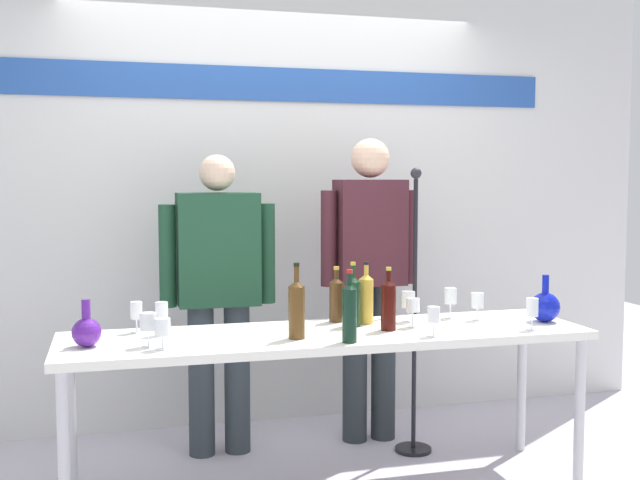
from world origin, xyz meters
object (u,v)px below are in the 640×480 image
object	(u,v)px
wine_glass_left_1	(136,311)
wine_glass_right_3	(434,316)
wine_bottle_1	(366,297)
wine_glass_right_2	(413,306)
presenter_left	(218,284)
presenter_right	(370,270)
wine_glass_right_4	(450,297)
display_table	(328,344)
wine_bottle_3	(353,300)
decanter_blue_left	(87,331)
microphone_stand	(414,358)
wine_glass_right_5	(408,300)
wine_glass_left_3	(162,312)
wine_glass_left_2	(162,328)
wine_bottle_4	(350,311)
wine_bottle_0	(336,298)
wine_bottle_5	(388,303)
wine_glass_right_1	(532,308)
decanter_blue_right	(545,306)
wine_glass_left_0	(148,322)
wine_glass_right_0	(478,301)
wine_bottle_2	(297,308)

from	to	relation	value
wine_glass_left_1	wine_glass_right_3	distance (m)	1.38
wine_bottle_1	wine_glass_right_2	size ratio (longest dim) A/B	2.19
presenter_left	presenter_right	world-z (taller)	presenter_right
wine_glass_right_3	wine_glass_right_4	distance (m)	0.49
display_table	wine_bottle_3	distance (m)	0.27
decanter_blue_left	microphone_stand	world-z (taller)	microphone_stand
wine_glass_right_3	wine_glass_right_5	world-z (taller)	wine_glass_right_5
wine_glass_left_3	wine_glass_right_3	bearing A→B (deg)	-16.08
wine_glass_left_2	wine_bottle_4	bearing A→B (deg)	-5.14
wine_bottle_0	wine_glass_left_3	distance (m)	0.88
wine_bottle_4	wine_bottle_0	bearing A→B (deg)	80.51
presenter_left	wine_glass_right_3	bearing A→B (deg)	-45.73
display_table	decanter_blue_left	distance (m)	1.10
wine_bottle_0	wine_bottle_5	distance (m)	0.33
wine_glass_left_2	wine_glass_right_1	size ratio (longest dim) A/B	0.87
microphone_stand	presenter_left	bearing A→B (deg)	166.32
wine_bottle_0	decanter_blue_right	bearing A→B (deg)	-15.14
wine_glass_right_3	microphone_stand	world-z (taller)	microphone_stand
wine_glass_right_3	microphone_stand	xyz separation A→B (m)	(0.17, 0.64, -0.35)
wine_bottle_4	wine_glass_right_5	distance (m)	0.58
wine_glass_right_1	wine_glass_left_1	bearing A→B (deg)	166.96
wine_glass_left_0	wine_glass_right_2	xyz separation A→B (m)	(1.26, 0.12, -0.00)
presenter_right	wine_bottle_1	size ratio (longest dim) A/B	5.53
wine_glass_left_2	wine_glass_right_4	distance (m)	1.53
wine_glass_right_0	wine_glass_right_5	distance (m)	0.36
wine_glass_left_0	wine_bottle_3	bearing A→B (deg)	12.43
wine_glass_right_4	wine_glass_right_5	distance (m)	0.25
presenter_left	wine_glass_right_5	xyz separation A→B (m)	(0.89, -0.52, -0.04)
wine_bottle_4	microphone_stand	size ratio (longest dim) A/B	0.21
wine_bottle_2	wine_glass_right_5	xyz separation A→B (m)	(0.64, 0.25, -0.03)
display_table	wine_bottle_3	size ratio (longest dim) A/B	7.88
presenter_right	decanter_blue_right	bearing A→B (deg)	-45.42
wine_glass_left_0	wine_glass_right_1	xyz separation A→B (m)	(1.79, -0.10, -0.00)
wine_bottle_4	decanter_blue_left	bearing A→B (deg)	169.48
wine_bottle_3	wine_glass_left_3	distance (m)	0.92
wine_glass_left_1	wine_glass_left_2	distance (m)	0.40
display_table	microphone_stand	size ratio (longest dim) A/B	1.60
wine_bottle_2	wine_glass_right_1	distance (m)	1.14
presenter_right	wine_glass_left_3	world-z (taller)	presenter_right
display_table	wine_glass_right_5	xyz separation A→B (m)	(0.46, 0.14, 0.17)
wine_bottle_0	wine_glass_right_1	bearing A→B (deg)	-27.77
decanter_blue_left	wine_glass_left_0	distance (m)	0.27
wine_bottle_0	wine_glass_left_0	world-z (taller)	wine_bottle_0
presenter_left	wine_bottle_0	world-z (taller)	presenter_left
wine_glass_right_1	wine_bottle_1	bearing A→B (deg)	153.41
wine_bottle_0	wine_glass_right_0	xyz separation A→B (m)	(0.71, -0.15, -0.02)
wine_glass_right_0	display_table	bearing A→B (deg)	-174.01
decanter_blue_right	wine_glass_left_1	size ratio (longest dim) A/B	1.62
wine_glass_right_4	wine_glass_right_3	bearing A→B (deg)	-123.69
decanter_blue_right	wine_bottle_5	world-z (taller)	wine_bottle_5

